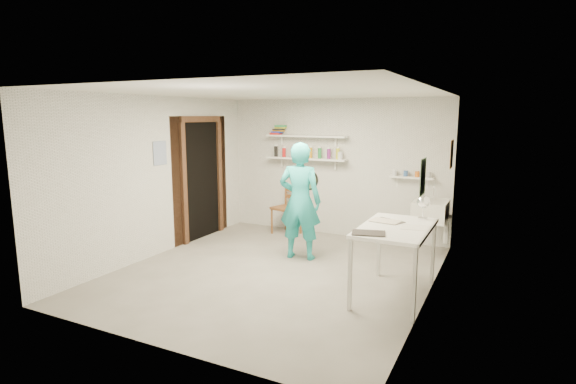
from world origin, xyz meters
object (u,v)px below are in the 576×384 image
at_px(man, 300,201).
at_px(work_table, 394,262).
at_px(belfast_sink, 431,211).
at_px(wall_clock, 308,180).
at_px(desk_lamp, 424,202).
at_px(wooden_chair, 286,208).

xyz_separation_m(man, work_table, (1.60, -0.83, -0.44)).
bearing_deg(work_table, belfast_sink, 86.51).
height_order(belfast_sink, work_table, same).
distance_m(wall_clock, desk_lamp, 1.86).
xyz_separation_m(wall_clock, desk_lamp, (1.78, -0.53, -0.09)).
height_order(wall_clock, desk_lamp, wall_clock).
bearing_deg(desk_lamp, wall_clock, 163.33).
xyz_separation_m(belfast_sink, wall_clock, (-1.68, -0.76, 0.46)).
bearing_deg(belfast_sink, desk_lamp, -85.56).
relative_size(belfast_sink, work_table, 0.47).
height_order(man, wall_clock, man).
relative_size(belfast_sink, wooden_chair, 0.64).
xyz_separation_m(wall_clock, wooden_chair, (-0.84, 0.94, -0.69)).
height_order(work_table, desk_lamp, desk_lamp).
height_order(man, desk_lamp, man).
bearing_deg(wall_clock, work_table, -41.51).
bearing_deg(man, wooden_chair, -63.06).
height_order(wall_clock, work_table, wall_clock).
relative_size(wall_clock, desk_lamp, 1.96).
relative_size(wooden_chair, desk_lamp, 5.91).
xyz_separation_m(belfast_sink, wooden_chair, (-2.52, 0.18, -0.23)).
distance_m(wooden_chair, work_table, 3.13).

